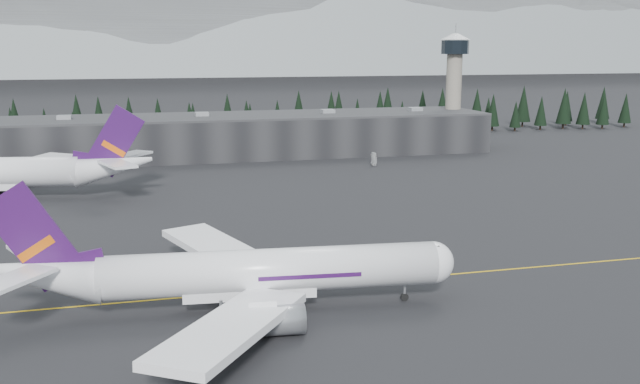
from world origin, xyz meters
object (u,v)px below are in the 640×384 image
object	(u,v)px
jet_main	(230,273)
terminal	(235,135)
gse_vehicle_a	(96,173)
control_tower	(454,77)
gse_vehicle_b	(374,164)

from	to	relation	value
jet_main	terminal	bearing A→B (deg)	87.23
jet_main	gse_vehicle_a	distance (m)	109.23
terminal	control_tower	size ratio (longest dim) A/B	4.24
control_tower	jet_main	distance (m)	167.01
gse_vehicle_a	gse_vehicle_b	size ratio (longest dim) A/B	1.16
terminal	control_tower	xyz separation A→B (m)	(75.00, 3.00, 17.11)
terminal	jet_main	size ratio (longest dim) A/B	2.64
terminal	jet_main	distance (m)	134.94
control_tower	gse_vehicle_a	size ratio (longest dim) A/B	8.18
terminal	gse_vehicle_b	xyz separation A→B (m)	(35.52, -30.42, -5.62)
control_tower	gse_vehicle_a	bearing A→B (deg)	-165.71
gse_vehicle_b	jet_main	bearing A→B (deg)	-57.80
gse_vehicle_a	control_tower	bearing A→B (deg)	11.10
terminal	jet_main	world-z (taller)	jet_main
terminal	control_tower	bearing A→B (deg)	2.29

